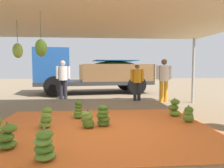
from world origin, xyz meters
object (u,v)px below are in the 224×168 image
Objects in this scene: worker_0 at (137,79)px; banana_bunch_5 at (103,116)px; cargo_truck_main at (90,71)px; banana_bunch_7 at (78,110)px; banana_bunch_6 at (188,115)px; banana_bunch_1 at (7,138)px; banana_bunch_8 at (174,108)px; worker_1 at (164,77)px; banana_bunch_3 at (46,118)px; banana_bunch_0 at (44,146)px; worker_2 at (63,77)px; banana_bunch_4 at (88,120)px.

banana_bunch_5 is at bearing -112.37° from worker_0.
banana_bunch_7 is at bearing -92.21° from cargo_truck_main.
banana_bunch_6 is 0.07× the size of cargo_truck_main.
banana_bunch_1 is 4.42m from banana_bunch_8.
worker_0 is at bearing 98.45° from banana_bunch_6.
worker_1 reaches higher than banana_bunch_1.
banana_bunch_8 is at bearing 14.95° from banana_bunch_3.
banana_bunch_0 is 6.65m from worker_2.
banana_bunch_7 reaches higher than banana_bunch_8.
banana_bunch_1 is at bearing -122.44° from worker_0.
worker_2 is (-0.93, 3.86, 0.77)m from banana_bunch_7.
banana_bunch_7 is 4.32m from worker_1.
worker_1 is (4.39, 4.83, 0.82)m from banana_bunch_1.
banana_bunch_0 is at bearing -118.13° from banana_bunch_5.
worker_1 reaches higher than banana_bunch_5.
banana_bunch_3 is at bearing 174.42° from banana_bunch_4.
banana_bunch_6 is 0.73m from banana_bunch_8.
banana_bunch_8 reaches higher than banana_bunch_3.
banana_bunch_5 is at bearing 61.87° from banana_bunch_0.
banana_bunch_0 is 3.76m from banana_bunch_6.
banana_bunch_6 is at bearing 6.55° from banana_bunch_4.
banana_bunch_3 is 1.34m from banana_bunch_5.
worker_1 is (3.03, 3.64, 0.83)m from banana_bunch_4.
banana_bunch_3 is at bearing 73.40° from banana_bunch_1.
banana_bunch_1 is 1.34m from banana_bunch_3.
banana_bunch_4 is at bearing -129.80° from worker_1.
banana_bunch_8 is (3.45, 0.92, 0.00)m from banana_bunch_3.
banana_bunch_4 and banana_bunch_6 have the same top height.
worker_2 reaches higher than banana_bunch_1.
banana_bunch_5 reaches higher than banana_bunch_4.
banana_bunch_0 reaches higher than banana_bunch_4.
banana_bunch_3 reaches higher than banana_bunch_6.
banana_bunch_5 is 5.06m from worker_2.
banana_bunch_1 is at bearing -142.79° from banana_bunch_5.
banana_bunch_3 is 0.08× the size of cargo_truck_main.
worker_1 is at bearing -16.05° from worker_2.
banana_bunch_7 is 3.92m from worker_0.
banana_bunch_4 is at bearing -161.83° from banana_bunch_5.
banana_bunch_4 is 1.00× the size of banana_bunch_6.
banana_bunch_7 is 6.08m from cargo_truck_main.
banana_bunch_0 is at bearing -124.24° from worker_1.
banana_bunch_0 is at bearing -34.89° from banana_bunch_1.
banana_bunch_8 is (2.48, 1.02, 0.04)m from banana_bunch_4.
banana_bunch_0 is 8.78m from cargo_truck_main.
worker_1 reaches higher than banana_bunch_0.
banana_bunch_8 is at bearing 22.26° from banana_bunch_4.
banana_bunch_5 is at bearing -71.43° from worker_2.
banana_bunch_1 is at bearing -159.32° from banana_bunch_6.
banana_bunch_4 is at bearing -75.91° from worker_2.
banana_bunch_5 is (1.72, 1.31, 0.05)m from banana_bunch_1.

